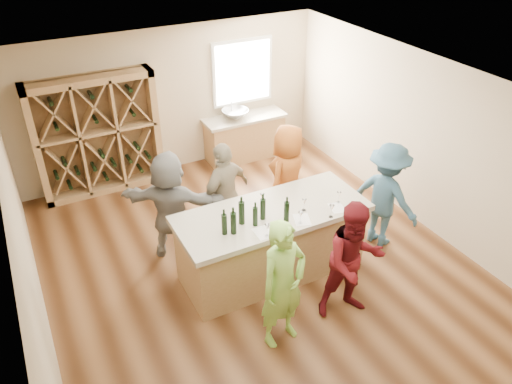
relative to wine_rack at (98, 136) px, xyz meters
name	(u,v)px	position (x,y,z in m)	size (l,w,h in m)	color
floor	(256,266)	(1.50, -3.27, -1.15)	(6.00, 7.00, 0.10)	brown
ceiling	(256,84)	(1.50, -3.27, 1.75)	(6.00, 7.00, 0.10)	white
wall_back	(171,100)	(1.50, 0.28, 0.30)	(6.00, 0.10, 2.80)	tan
wall_front	(450,377)	(1.50, -6.82, 0.30)	(6.00, 0.10, 2.80)	tan
wall_left	(20,249)	(-1.55, -3.27, 0.30)	(0.10, 7.00, 2.80)	tan
wall_right	(423,140)	(4.55, -3.27, 0.30)	(0.10, 7.00, 2.80)	tan
window_frame	(242,72)	(3.00, 0.20, 0.65)	(1.30, 0.06, 1.30)	white
window_pane	(243,73)	(3.00, 0.17, 0.65)	(1.18, 0.01, 1.18)	white
wine_rack	(98,136)	(0.00, 0.00, 0.00)	(2.20, 0.45, 2.20)	#9B774A
back_counter_base	(245,138)	(2.90, -0.07, -0.67)	(1.60, 0.58, 0.86)	#9B774A
back_counter_top	(244,118)	(2.90, -0.07, -0.21)	(1.70, 0.62, 0.06)	#AEA48E
sink	(235,114)	(2.70, -0.07, -0.09)	(0.54, 0.54, 0.19)	silver
faucet	(232,108)	(2.70, 0.11, -0.03)	(0.02, 0.02, 0.30)	silver
tasting_counter_base	(271,244)	(1.62, -3.52, -0.60)	(2.60, 1.00, 1.00)	#9B774A
tasting_counter_top	(272,213)	(1.62, -3.52, -0.06)	(2.72, 1.12, 0.08)	#AEA48E
wine_bottle_a	(224,224)	(0.82, -3.69, 0.13)	(0.07, 0.07, 0.29)	black
wine_bottle_b	(233,223)	(0.93, -3.73, 0.14)	(0.08, 0.08, 0.32)	black
wine_bottle_c	(242,213)	(1.12, -3.58, 0.15)	(0.08, 0.08, 0.33)	black
wine_bottle_d	(255,216)	(1.26, -3.70, 0.12)	(0.07, 0.07, 0.28)	black
wine_bottle_e	(263,209)	(1.42, -3.62, 0.13)	(0.08, 0.08, 0.31)	black
wine_glass_a	(267,230)	(1.28, -3.98, 0.07)	(0.07, 0.07, 0.18)	white
wine_glass_b	(300,218)	(1.81, -3.94, 0.07)	(0.07, 0.07, 0.18)	white
wine_glass_c	(331,211)	(2.26, -4.01, 0.08)	(0.07, 0.07, 0.20)	white
wine_glass_d	(304,205)	(2.02, -3.70, 0.07)	(0.07, 0.07, 0.18)	white
wine_glass_e	(339,198)	(2.56, -3.77, 0.06)	(0.06, 0.06, 0.17)	white
tasting_menu_a	(263,233)	(1.27, -3.90, -0.02)	(0.21, 0.28, 0.00)	white
tasting_menu_b	(302,220)	(1.88, -3.89, -0.02)	(0.21, 0.29, 0.00)	white
tasting_menu_c	(337,208)	(2.47, -3.87, -0.02)	(0.19, 0.26, 0.00)	white
person_near_left	(283,285)	(1.11, -4.70, -0.21)	(0.65, 0.47, 1.77)	#8CC64C
person_near_right	(354,261)	(2.15, -4.71, -0.25)	(0.83, 0.46, 1.71)	#590F14
person_server	(386,196)	(3.53, -3.68, -0.23)	(1.12, 0.52, 1.73)	#335972
person_far_mid	(225,194)	(1.36, -2.50, -0.24)	(1.01, 0.52, 1.73)	gray
person_far_right	(287,177)	(2.47, -2.52, -0.21)	(0.87, 0.57, 1.78)	#994C19
person_far_left	(171,206)	(0.50, -2.43, -0.23)	(1.62, 0.58, 1.75)	slate
wine_bottle_f	(287,212)	(1.67, -3.82, 0.13)	(0.07, 0.07, 0.30)	black
wine_glass_f	(262,199)	(1.57, -3.32, 0.07)	(0.07, 0.07, 0.18)	white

